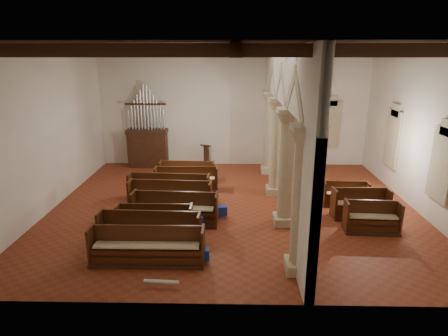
% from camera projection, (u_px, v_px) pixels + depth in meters
% --- Properties ---
extents(floor, '(14.00, 14.00, 0.00)m').
position_uv_depth(floor, '(233.00, 207.00, 14.70)').
color(floor, maroon).
rests_on(floor, ground).
extents(ceiling, '(14.00, 14.00, 0.00)m').
position_uv_depth(ceiling, '(234.00, 46.00, 12.95)').
color(ceiling, '#332211').
rests_on(ceiling, wall_back).
extents(wall_back, '(14.00, 0.02, 6.00)m').
position_uv_depth(wall_back, '(233.00, 109.00, 19.56)').
color(wall_back, white).
rests_on(wall_back, floor).
extents(wall_front, '(14.00, 0.02, 6.00)m').
position_uv_depth(wall_front, '(235.00, 186.00, 8.08)').
color(wall_front, white).
rests_on(wall_front, floor).
extents(wall_left, '(0.02, 12.00, 6.00)m').
position_uv_depth(wall_left, '(47.00, 131.00, 13.97)').
color(wall_left, white).
rests_on(wall_left, floor).
extents(wall_right, '(0.02, 12.00, 6.00)m').
position_uv_depth(wall_right, '(425.00, 132.00, 13.68)').
color(wall_right, white).
rests_on(wall_right, floor).
extents(ceiling_beams, '(13.80, 11.80, 0.30)m').
position_uv_depth(ceiling_beams, '(234.00, 52.00, 13.00)').
color(ceiling_beams, '#3F2314').
rests_on(ceiling_beams, wall_back).
extents(arcade, '(0.90, 11.90, 6.00)m').
position_uv_depth(arcade, '(283.00, 117.00, 13.62)').
color(arcade, beige).
rests_on(arcade, floor).
extents(window_right_a, '(0.03, 1.00, 2.20)m').
position_uv_depth(window_right_a, '(443.00, 165.00, 12.48)').
color(window_right_a, '#2F6A4D').
rests_on(window_right_a, wall_right).
extents(window_right_b, '(0.03, 1.00, 2.20)m').
position_uv_depth(window_right_b, '(393.00, 139.00, 16.31)').
color(window_right_b, '#2F6A4D').
rests_on(window_right_b, wall_right).
extents(window_back, '(1.00, 0.03, 2.20)m').
position_uv_depth(window_back, '(328.00, 124.00, 19.67)').
color(window_back, '#2F6A4D').
rests_on(window_back, wall_back).
extents(pipe_organ, '(2.10, 0.85, 4.40)m').
position_uv_depth(pipe_organ, '(148.00, 141.00, 19.65)').
color(pipe_organ, '#3F2314').
rests_on(pipe_organ, floor).
extents(lectern, '(0.60, 0.63, 1.25)m').
position_uv_depth(lectern, '(206.00, 157.00, 19.83)').
color(lectern, '#332010').
rests_on(lectern, floor).
extents(dossal_curtain, '(1.80, 0.07, 2.17)m').
position_uv_depth(dossal_curtain, '(299.00, 144.00, 19.95)').
color(dossal_curtain, maroon).
rests_on(dossal_curtain, floor).
extents(processional_banner, '(0.60, 0.76, 2.68)m').
position_uv_depth(processional_banner, '(321.00, 158.00, 18.50)').
color(processional_banner, '#3F2314').
rests_on(processional_banner, floor).
extents(hymnal_box_a, '(0.36, 0.31, 0.33)m').
position_uv_depth(hymnal_box_a, '(203.00, 254.00, 10.67)').
color(hymnal_box_a, navy).
rests_on(hymnal_box_a, floor).
extents(hymnal_box_b, '(0.41, 0.37, 0.35)m').
position_uv_depth(hymnal_box_b, '(198.00, 221.00, 12.77)').
color(hymnal_box_b, '#16339B').
rests_on(hymnal_box_b, floor).
extents(hymnal_box_c, '(0.38, 0.32, 0.34)m').
position_uv_depth(hymnal_box_c, '(222.00, 211.00, 13.65)').
color(hymnal_box_c, '#16209C').
rests_on(hymnal_box_c, floor).
extents(tube_heater_a, '(0.91, 0.15, 0.09)m').
position_uv_depth(tube_heater_a, '(161.00, 282.00, 9.57)').
color(tube_heater_a, white).
rests_on(tube_heater_a, floor).
extents(tube_heater_b, '(1.02, 0.30, 0.10)m').
position_uv_depth(tube_heater_b, '(180.00, 245.00, 11.39)').
color(tube_heater_b, white).
rests_on(tube_heater_b, floor).
extents(nave_pew_0, '(3.25, 0.74, 1.09)m').
position_uv_depth(nave_pew_0, '(148.00, 251.00, 10.64)').
color(nave_pew_0, '#3F2314').
rests_on(nave_pew_0, floor).
extents(nave_pew_1, '(3.18, 0.84, 1.10)m').
position_uv_depth(nave_pew_1, '(150.00, 235.00, 11.64)').
color(nave_pew_1, '#3F2314').
rests_on(nave_pew_1, floor).
extents(nave_pew_2, '(2.51, 0.65, 0.96)m').
position_uv_depth(nave_pew_2, '(155.00, 223.00, 12.53)').
color(nave_pew_2, '#3F2314').
rests_on(nave_pew_2, floor).
extents(nave_pew_3, '(3.04, 0.93, 1.14)m').
position_uv_depth(nave_pew_3, '(175.00, 213.00, 13.14)').
color(nave_pew_3, '#3F2314').
rests_on(nave_pew_3, floor).
extents(nave_pew_4, '(3.21, 0.91, 1.12)m').
position_uv_depth(nave_pew_4, '(170.00, 200.00, 14.39)').
color(nave_pew_4, '#3F2314').
rests_on(nave_pew_4, floor).
extents(nave_pew_5, '(3.36, 0.94, 1.07)m').
position_uv_depth(nave_pew_5, '(169.00, 191.00, 15.36)').
color(nave_pew_5, '#3F2314').
rests_on(nave_pew_5, floor).
extents(nave_pew_6, '(2.75, 0.79, 1.05)m').
position_uv_depth(nave_pew_6, '(187.00, 183.00, 16.36)').
color(nave_pew_6, '#3F2314').
rests_on(nave_pew_6, floor).
extents(nave_pew_7, '(2.56, 0.76, 0.99)m').
position_uv_depth(nave_pew_7, '(187.00, 175.00, 17.42)').
color(nave_pew_7, '#3F2314').
rests_on(nave_pew_7, floor).
extents(aisle_pew_0, '(1.83, 0.81, 1.07)m').
position_uv_depth(aisle_pew_0, '(371.00, 222.00, 12.53)').
color(aisle_pew_0, '#3F2314').
rests_on(aisle_pew_0, floor).
extents(aisle_pew_1, '(2.04, 0.80, 1.11)m').
position_uv_depth(aisle_pew_1, '(360.00, 208.00, 13.62)').
color(aisle_pew_1, '#3F2314').
rests_on(aisle_pew_1, floor).
extents(aisle_pew_2, '(1.76, 0.70, 0.96)m').
position_uv_depth(aisle_pew_2, '(345.00, 197.00, 14.75)').
color(aisle_pew_2, '#3F2314').
rests_on(aisle_pew_2, floor).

